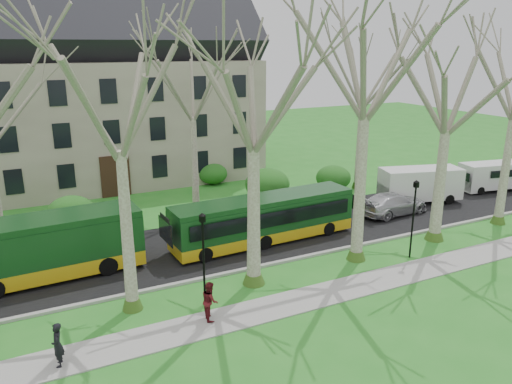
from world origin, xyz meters
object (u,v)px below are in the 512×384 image
pedestrian_b (210,301)px  sedan (393,204)px  van_b (492,177)px  bus_follow (264,219)px  pedestrian_a (57,345)px  bus_lead (4,254)px  van_a (420,185)px

pedestrian_b → sedan: bearing=-56.9°
van_b → sedan: bearing=-163.3°
bus_follow → sedan: (10.19, 0.42, -0.65)m
bus_follow → pedestrian_a: 14.19m
bus_lead → pedestrian_b: (7.60, -7.25, -0.76)m
bus_follow → pedestrian_a: bearing=-151.4°
bus_lead → sedan: bearing=-2.9°
sedan → pedestrian_b: size_ratio=3.06×
van_b → pedestrian_a: (-33.35, -8.77, -0.29)m
van_a → pedestrian_a: van_a is taller
van_b → bus_follow: bearing=-164.7°
van_a → bus_follow: bearing=-157.3°
van_a → pedestrian_b: size_ratio=3.45×
pedestrian_b → bus_lead: bearing=55.7°
sedan → van_b: size_ratio=1.00×
bus_follow → sedan: bus_follow is taller
pedestrian_a → van_a: bearing=118.9°
bus_lead → bus_follow: (13.69, -0.50, -0.21)m
van_b → van_a: bearing=-170.7°
sedan → pedestrian_b: (-16.27, -7.18, 0.10)m
bus_follow → pedestrian_b: bearing=-134.4°
bus_lead → bus_follow: bearing=-4.8°
van_a → van_b: 7.38m
van_b → pedestrian_a: van_b is taller
bus_follow → van_b: bearing=1.6°
sedan → van_a: size_ratio=0.89×
pedestrian_b → pedestrian_a: bearing=104.5°
van_a → pedestrian_b: bearing=-141.3°
bus_follow → van_b: 21.25m
bus_follow → van_a: 13.92m
sedan → pedestrian_b: pedestrian_b is taller
bus_lead → van_a: 27.53m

